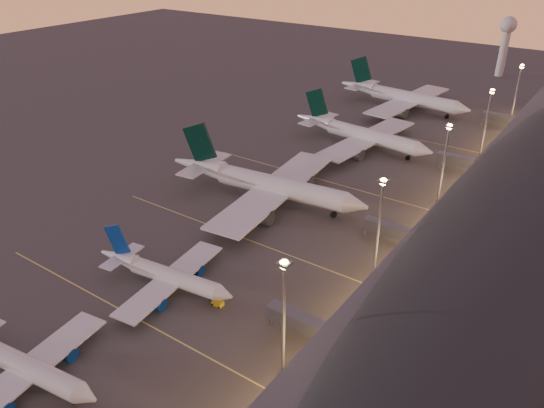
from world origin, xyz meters
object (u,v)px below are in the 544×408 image
Objects in this scene: airliner_narrow_south at (19,364)px; airliner_wide_near at (264,184)px; airliner_narrow_north at (164,274)px; baggage_tug_c at (216,302)px; radar_tower at (506,36)px; airliner_wide_far at (402,97)px; airliner_wide_mid at (360,134)px.

airliner_wide_near reaches higher than airliner_narrow_south.
baggage_tug_c is (14.32, 1.83, -2.98)m from airliner_narrow_north.
airliner_narrow_south is 1.18× the size of radar_tower.
airliner_wide_far is at bearing 86.15° from airliner_narrow_north.
airliner_narrow_south is 86.26m from airliner_wide_near.
airliner_wide_near reaches higher than airliner_wide_mid.
airliner_narrow_south is 9.75× the size of baggage_tug_c.
airliner_narrow_south is 41.04m from baggage_tug_c.
baggage_tug_c is at bearing -72.41° from airliner_wide_near.
airliner_narrow_south is 0.57× the size of airliner_wide_near.
airliner_narrow_north is 1.17× the size of radar_tower.
radar_tower reaches higher than airliner_narrow_north.
airliner_wide_mid reaches higher than baggage_tug_c.
airliner_wide_mid is at bearing 96.82° from baggage_tug_c.
airliner_narrow_north is at bearing -80.52° from airliner_wide_far.
airliner_narrow_north is 14.74m from baggage_tug_c.
airliner_wide_near is 17.21× the size of baggage_tug_c.
airliner_wide_mid is 1.86× the size of radar_tower.
airliner_narrow_north is at bearing -92.79° from radar_tower.
airliner_wide_mid is at bearing 84.65° from airliner_narrow_north.
airliner_wide_far is (-2.38, 113.15, -0.10)m from airliner_wide_near.
radar_tower is at bearing 80.09° from airliner_narrow_north.
baggage_tug_c is (1.98, -251.33, -21.35)m from radar_tower.
airliner_narrow_north is 108.31m from airliner_wide_mid.
airliner_wide_near is at bearing -87.51° from airliner_wide_mid.
airliner_wide_mid reaches higher than airliner_narrow_south.
airliner_narrow_south is at bearing -81.52° from airliner_wide_far.
radar_tower is at bearing 79.67° from airliner_narrow_south.
airliner_wide_far is at bearing 102.28° from airliner_wide_mid.
airliner_wide_near is 1.02× the size of airliner_wide_far.
airliner_narrow_north is 9.67× the size of baggage_tug_c.
airliner_wide_mid is (-1.95, 144.21, 1.44)m from airliner_narrow_south.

